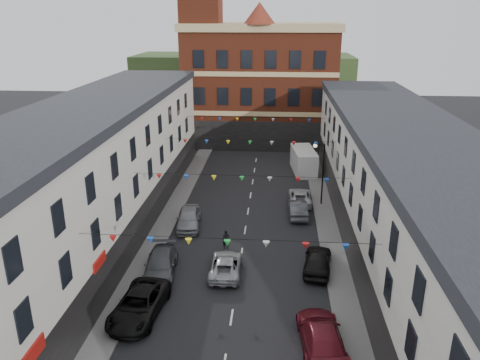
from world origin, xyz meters
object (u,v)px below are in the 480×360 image
(car_right_d, at_px, (318,261))
(car_left_d, at_px, (161,265))
(car_left_c, at_px, (139,305))
(car_right_e, at_px, (298,208))
(car_right_c, at_px, (321,336))
(pedestrian, at_px, (226,240))
(street_lamp, at_px, (321,166))
(white_van, at_px, (304,161))
(car_right_f, at_px, (300,197))
(moving_car, at_px, (226,265))
(car_left_e, at_px, (189,218))

(car_right_d, bearing_deg, car_left_d, 14.79)
(car_left_c, distance_m, car_right_e, 18.50)
(car_right_c, distance_m, pedestrian, 12.63)
(street_lamp, relative_size, car_left_d, 1.18)
(car_left_d, relative_size, car_right_d, 1.11)
(street_lamp, relative_size, white_van, 1.01)
(car_right_f, xyz_separation_m, pedestrian, (-6.05, -9.81, 0.13))
(car_right_d, bearing_deg, pedestrian, -14.19)
(street_lamp, distance_m, car_right_e, 4.64)
(car_right_e, distance_m, moving_car, 11.63)
(car_right_c, relative_size, pedestrian, 3.57)
(car_right_e, xyz_separation_m, white_van, (1.13, 12.65, 0.58))
(car_left_e, bearing_deg, moving_car, -67.51)
(street_lamp, xyz_separation_m, car_right_e, (-2.08, -2.67, -3.18))
(car_right_e, bearing_deg, car_left_d, 45.16)
(car_left_c, height_order, car_left_e, car_left_e)
(car_left_d, xyz_separation_m, white_van, (10.96, 23.46, 0.57))
(car_left_c, xyz_separation_m, car_left_d, (0.14, 4.78, -0.02))
(car_right_d, xyz_separation_m, white_van, (0.10, 22.11, 0.53))
(street_lamp, relative_size, car_right_d, 1.31)
(car_right_d, height_order, car_right_e, car_right_d)
(car_left_d, distance_m, car_right_e, 14.60)
(car_left_d, distance_m, car_right_c, 12.48)
(street_lamp, xyz_separation_m, white_van, (-0.95, 9.99, -2.60))
(car_right_d, relative_size, car_right_e, 1.04)
(street_lamp, xyz_separation_m, moving_car, (-7.43, -13.00, -3.26))
(car_left_d, xyz_separation_m, car_right_f, (10.16, 13.86, -0.09))
(car_left_d, relative_size, car_right_f, 1.10)
(street_lamp, bearing_deg, car_right_d, -94.95)
(car_left_e, bearing_deg, car_right_c, -61.92)
(car_right_e, relative_size, moving_car, 0.96)
(street_lamp, distance_m, car_right_f, 3.72)
(car_right_f, xyz_separation_m, moving_car, (-5.68, -13.39, -0.00))
(car_left_d, xyz_separation_m, pedestrian, (4.12, 4.06, 0.03))
(car_left_d, xyz_separation_m, moving_car, (4.48, 0.48, -0.10))
(car_left_e, bearing_deg, street_lamp, 20.93)
(car_right_e, relative_size, car_right_f, 0.95)
(car_left_e, relative_size, car_right_d, 1.04)
(car_left_c, bearing_deg, car_right_d, 34.19)
(car_left_d, relative_size, moving_car, 1.11)
(car_right_d, distance_m, pedestrian, 7.26)
(moving_car, bearing_deg, street_lamp, -120.90)
(car_left_d, xyz_separation_m, car_right_e, (9.82, 10.81, -0.01))
(car_left_d, height_order, car_left_e, car_left_e)
(street_lamp, distance_m, car_left_e, 13.08)
(car_right_c, relative_size, car_right_e, 1.25)
(car_right_f, bearing_deg, white_van, -93.92)
(car_left_c, distance_m, car_right_f, 21.30)
(car_right_f, distance_m, white_van, 9.65)
(white_van, height_order, pedestrian, white_van)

